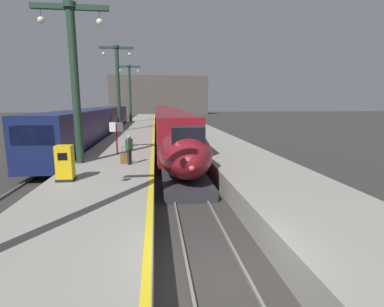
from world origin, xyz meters
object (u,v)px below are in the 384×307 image
(station_column_mid, at_px, (74,69))
(departure_info_board, at_px, (116,131))
(highspeed_train_main, at_px, (165,117))
(station_column_far, at_px, (118,81))
(passenger_near_edge, at_px, (129,147))
(regional_train_adjacent, at_px, (98,123))
(rolling_suitcase, at_px, (124,158))
(station_column_distant, at_px, (130,88))
(ticket_machine_yellow, at_px, (65,165))

(station_column_mid, bearing_deg, departure_info_board, 60.51)
(highspeed_train_main, distance_m, station_column_far, 14.68)
(passenger_near_edge, xyz_separation_m, departure_info_board, (-1.17, 3.89, 0.52))
(regional_train_adjacent, height_order, station_column_far, station_column_far)
(highspeed_train_main, xyz_separation_m, rolling_suitcase, (-3.35, -32.26, -0.62))
(station_column_distant, bearing_deg, station_column_mid, -90.00)
(regional_train_adjacent, relative_size, passenger_near_edge, 21.66)
(regional_train_adjacent, relative_size, departure_info_board, 17.26)
(highspeed_train_main, distance_m, station_column_mid, 32.53)
(station_column_far, bearing_deg, station_column_mid, -90.00)
(highspeed_train_main, relative_size, station_column_far, 7.49)
(highspeed_train_main, bearing_deg, passenger_near_edge, -95.30)
(regional_train_adjacent, xyz_separation_m, passenger_near_edge, (5.08, -18.28, -0.09))
(station_column_distant, xyz_separation_m, ticket_machine_yellow, (0.35, -39.68, -5.09))
(highspeed_train_main, xyz_separation_m, station_column_mid, (-5.90, -31.70, 4.33))
(departure_info_board, bearing_deg, highspeed_train_main, 81.69)
(highspeed_train_main, relative_size, station_column_mid, 8.62)
(station_column_mid, relative_size, ticket_machine_yellow, 5.42)
(rolling_suitcase, relative_size, departure_info_board, 0.46)
(station_column_far, height_order, ticket_machine_yellow, station_column_far)
(highspeed_train_main, bearing_deg, departure_info_board, -98.31)
(station_column_distant, height_order, departure_info_board, station_column_distant)
(station_column_far, bearing_deg, departure_info_board, -83.98)
(ticket_machine_yellow, bearing_deg, station_column_distant, 90.51)
(departure_info_board, bearing_deg, rolling_suitcase, -76.77)
(highspeed_train_main, height_order, regional_train_adjacent, regional_train_adjacent)
(highspeed_train_main, distance_m, ticket_machine_yellow, 36.08)
(highspeed_train_main, xyz_separation_m, regional_train_adjacent, (-8.10, -14.29, 0.15))
(departure_info_board, bearing_deg, station_column_far, 96.02)
(station_column_far, relative_size, ticket_machine_yellow, 6.25)
(regional_train_adjacent, bearing_deg, rolling_suitcase, -75.18)
(station_column_mid, bearing_deg, highspeed_train_main, 79.46)
(station_column_far, bearing_deg, rolling_suitcase, -82.65)
(rolling_suitcase, distance_m, departure_info_board, 3.88)
(station_column_mid, height_order, passenger_near_edge, station_column_mid)
(passenger_near_edge, distance_m, rolling_suitcase, 0.82)
(ticket_machine_yellow, bearing_deg, highspeed_train_main, 81.15)
(passenger_near_edge, relative_size, departure_info_board, 0.80)
(regional_train_adjacent, xyz_separation_m, station_column_far, (2.20, 1.82, 4.87))
(ticket_machine_yellow, bearing_deg, rolling_suitcase, 57.01)
(station_column_mid, xyz_separation_m, passenger_near_edge, (2.88, -0.87, -4.27))
(regional_train_adjacent, distance_m, departure_info_board, 14.91)
(passenger_near_edge, bearing_deg, rolling_suitcase, 137.10)
(passenger_near_edge, bearing_deg, highspeed_train_main, 84.70)
(highspeed_train_main, relative_size, rolling_suitcase, 76.17)
(station_column_distant, distance_m, departure_info_board, 33.03)
(highspeed_train_main, height_order, station_column_mid, station_column_mid)
(station_column_mid, relative_size, rolling_suitcase, 8.84)
(ticket_machine_yellow, bearing_deg, departure_info_board, 78.98)
(regional_train_adjacent, bearing_deg, departure_info_board, -74.79)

